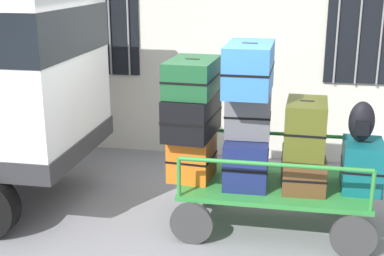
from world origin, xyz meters
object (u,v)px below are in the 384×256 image
Objects in this scene: suitcase_midright_bottom at (362,165)px; suitcase_midleft_bottom at (247,159)px; suitcase_left_bottom at (192,156)px; suitcase_center_middle at (306,127)px; luggage_cart at (273,192)px; backpack at (362,122)px; suitcase_left_top at (192,77)px; suitcase_midleft_middle at (248,115)px; suitcase_center_bottom at (303,170)px; suitcase_left_middle at (192,115)px; suitcase_midleft_top at (249,68)px.

suitcase_midleft_bottom is at bearing -179.43° from suitcase_midright_bottom.
suitcase_center_middle is at bearing -1.07° from suitcase_left_bottom.
backpack is (0.89, 0.02, 0.87)m from luggage_cart.
suitcase_left_top reaches higher than suitcase_center_middle.
suitcase_midleft_middle is at bearing 179.20° from suitcase_center_middle.
luggage_cart is at bearing 0.75° from suitcase_midleft_middle.
suitcase_midleft_middle is at bearing -180.00° from suitcase_center_bottom.
suitcase_left_middle reaches higher than backpack.
suitcase_midright_bottom is at bearing 1.91° from luggage_cart.
suitcase_left_bottom is 0.69× the size of suitcase_left_top.
suitcase_left_top is 1.88m from backpack.
suitcase_midright_bottom is at bearing 0.63° from suitcase_left_bottom.
backpack is at bearing 2.76° from suitcase_center_bottom.
backpack is (1.83, 0.01, 0.51)m from suitcase_left_bottom.
backpack is at bearing -0.37° from suitcase_left_top.
suitcase_midleft_bottom is at bearing 90.00° from suitcase_midleft_middle.
luggage_cart is 4.16× the size of suitcase_midleft_middle.
suitcase_midright_bottom is at bearing 8.87° from backpack.
suitcase_left_top reaches higher than suitcase_left_middle.
backpack is at bearing 1.53° from luggage_cart.
suitcase_midleft_middle is 1.17× the size of backpack.
suitcase_midleft_top is 0.89m from suitcase_center_middle.
suitcase_midleft_top is 2.11× the size of backpack.
suitcase_center_bottom is at bearing -1.82° from suitcase_left_top.
backpack is at bearing 3.62° from suitcase_center_middle.
suitcase_left_bottom is at bearing 178.93° from suitcase_center_middle.
suitcase_midleft_bottom is at bearing -179.77° from backpack.
suitcase_left_middle reaches higher than suitcase_left_bottom.
suitcase_midleft_middle is at bearing -178.67° from backpack.
suitcase_midleft_top is (-0.31, -0.04, 1.42)m from luggage_cart.
backpack reaches higher than suitcase_midleft_bottom.
suitcase_left_bottom is at bearing -90.00° from suitcase_left_middle.
suitcase_midright_bottom is at bearing 1.62° from suitcase_midleft_middle.
suitcase_left_bottom is 0.63m from suitcase_midleft_bottom.
suitcase_midleft_middle reaches higher than suitcase_center_bottom.
suitcase_midleft_middle reaches higher than suitcase_left_bottom.
luggage_cart is 0.95m from suitcase_midleft_middle.
suitcase_center_bottom is at bearing -0.67° from suitcase_left_bottom.
luggage_cart is 1.01m from suitcase_midright_bottom.
suitcase_left_bottom is 1.90m from backpack.
suitcase_midleft_top is at bearing -90.00° from suitcase_midleft_middle.
suitcase_left_top is 1.11m from suitcase_midleft_bottom.
suitcase_left_bottom reaches higher than suitcase_center_bottom.
luggage_cart is 1.45m from suitcase_midleft_top.
backpack is (0.58, 0.04, 0.08)m from suitcase_center_middle.
suitcase_left_middle reaches higher than suitcase_center_bottom.
suitcase_midleft_bottom is 1.31m from backpack.
luggage_cart is at bearing -0.65° from suitcase_left_bottom.
suitcase_left_middle is 1.83m from backpack.
suitcase_left_bottom is 0.82m from suitcase_midleft_middle.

